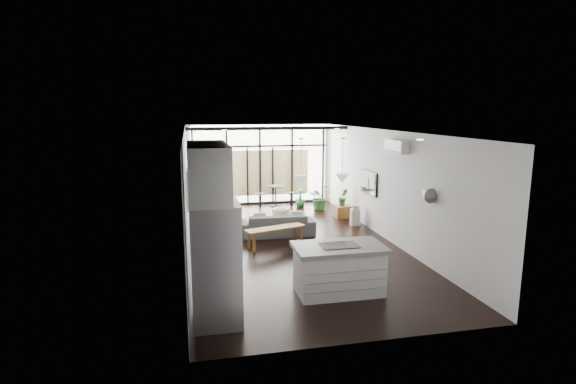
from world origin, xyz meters
name	(u,v)px	position (x,y,z in m)	size (l,w,h in m)	color
floor	(291,243)	(0.00, 0.00, 0.00)	(5.00, 10.00, 0.00)	black
ceiling	(291,131)	(0.00, 0.00, 2.80)	(5.00, 10.00, 0.00)	white
wall_left	(187,192)	(-2.50, 0.00, 1.40)	(0.02, 10.00, 2.80)	silver
wall_right	(385,185)	(2.50, 0.00, 1.40)	(0.02, 10.00, 2.80)	silver
wall_back	(260,164)	(0.00, 5.00, 1.40)	(5.00, 0.02, 2.80)	silver
wall_front	(370,249)	(0.00, -5.00, 1.40)	(5.00, 0.02, 2.80)	silver
glazing	(260,165)	(0.00, 4.88, 1.40)	(5.00, 0.20, 2.80)	black
skylight	(264,126)	(0.00, 4.00, 2.77)	(4.70, 1.90, 0.06)	white
neighbour_building	(260,173)	(0.00, 4.95, 1.10)	(3.50, 0.02, 1.60)	beige
island	(339,269)	(0.18, -3.20, 0.45)	(1.63, 0.97, 0.89)	silver
cooktop	(339,245)	(0.18, -3.20, 0.90)	(0.67, 0.45, 0.01)	black
fridge	(216,263)	(-2.06, -3.85, 0.96)	(0.74, 0.93, 1.92)	#A09FA4
appliance_column	(213,232)	(-2.05, -3.05, 1.24)	(0.64, 0.67, 2.48)	silver
upper_cabinets	(208,171)	(-2.12, -3.50, 2.35)	(0.62, 1.75, 0.86)	silver
pendant_left	(301,180)	(-0.40, -2.65, 2.02)	(0.26, 0.26, 0.18)	white
pendant_right	(342,179)	(0.40, -2.65, 2.02)	(0.26, 0.26, 0.18)	white
sofa	(276,221)	(-0.21, 0.78, 0.39)	(2.00, 0.58, 0.78)	#454548
console_bench	(275,237)	(-0.43, -0.22, 0.24)	(1.51, 0.38, 0.49)	brown
pouf	(281,215)	(0.19, 2.15, 0.20)	(0.51, 0.51, 0.41)	#EEE4C8
crate	(343,211)	(2.19, 2.33, 0.18)	(0.48, 0.48, 0.37)	brown
plant_tall	(320,200)	(1.80, 3.54, 0.33)	(0.75, 0.84, 0.65)	#295F2B
plant_med	(300,202)	(1.25, 4.04, 0.18)	(0.36, 0.64, 0.36)	#295F2B
plant_crate	(343,202)	(2.19, 2.33, 0.49)	(0.30, 0.54, 0.24)	#295F2B
milk_can	(355,215)	(2.22, 1.34, 0.30)	(0.30, 0.30, 0.60)	beige
bistro_set	(276,196)	(0.46, 4.37, 0.35)	(1.45, 0.58, 0.70)	black
tv	(369,182)	(2.46, 1.00, 1.30)	(0.05, 1.10, 0.65)	black
ac_unit	(397,146)	(2.38, -0.80, 2.45)	(0.22, 0.90, 0.30)	silver
framed_art	(188,189)	(-2.47, -0.50, 1.55)	(0.04, 0.70, 0.90)	black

